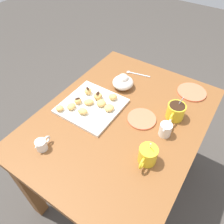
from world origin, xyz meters
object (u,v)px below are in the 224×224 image
Objects in this scene: saucer_coral_left at (142,119)px; beignet_8 at (89,102)px; beignet_3 at (71,106)px; cream_pitcher_white at (166,129)px; beignet_4 at (101,103)px; pastry_plate_square at (92,106)px; beignet_9 at (113,97)px; coffee_mug_yellow_left at (176,111)px; chocolate_sauce_pitcher at (41,144)px; beignet_0 at (83,111)px; beignet_7 at (88,91)px; beignet_2 at (78,101)px; beignet_1 at (98,96)px; dining_table at (121,133)px; saucer_coral_right at (192,92)px; beignet_5 at (109,108)px; coffee_mug_yellow_right at (148,155)px; ice_cream_bowl at (123,82)px; beignet_6 at (60,108)px.

saucer_coral_left is 2.74× the size of beignet_8.
beignet_3 reaches higher than saucer_coral_left.
beignet_4 is at bearing -87.03° from cream_pitcher_white.
pastry_plate_square is 0.13m from beignet_9.
coffee_mug_yellow_left is 0.69m from chocolate_sauce_pitcher.
pastry_plate_square is at bearing -178.28° from beignet_0.
beignet_0 reaches higher than beignet_3.
chocolate_sauce_pitcher reaches higher than beignet_8.
beignet_4 is at bearing 132.10° from beignet_3.
beignet_7 is (0.12, -0.49, -0.01)m from coffee_mug_yellow_left.
beignet_0 is at bearing 56.79° from beignet_2.
beignet_0 reaches higher than beignet_8.
dining_table is at bearing 78.22° from beignet_1.
saucer_coral_right reaches higher than dining_table.
beignet_9 reaches higher than beignet_5.
dining_table is 0.46m from chocolate_sauce_pitcher.
chocolate_sauce_pitcher is (0.21, -0.44, -0.02)m from coffee_mug_yellow_right.
chocolate_sauce_pitcher reaches higher than beignet_5.
saucer_coral_left is (-0.02, -0.14, -0.03)m from cream_pitcher_white.
beignet_9 is at bearing 133.23° from beignet_2.
chocolate_sauce_pitcher reaches higher than beignet_7.
beignet_8 is at bearing 178.66° from chocolate_sauce_pitcher.
beignet_9 is (-0.08, -0.11, 0.16)m from dining_table.
coffee_mug_yellow_right is at bearing 83.25° from beignet_3.
beignet_9 is at bearing -77.70° from coffee_mug_yellow_left.
coffee_mug_yellow_left reaches higher than beignet_0.
ice_cream_bowl is at bearing 163.74° from beignet_1.
coffee_mug_yellow_left is (-0.18, 0.42, 0.04)m from pastry_plate_square.
dining_table is 0.22m from beignet_9.
beignet_5 is at bearing 76.66° from beignet_7.
saucer_coral_right is at bearing 133.99° from beignet_8.
cream_pitcher_white is 2.08× the size of beignet_1.
ice_cream_bowl reaches higher than saucer_coral_right.
cream_pitcher_white is at bearing 92.97° from beignet_4.
ice_cream_bowl is (-0.20, -0.37, 0.00)m from cream_pitcher_white.
ice_cream_bowl reaches higher than beignet_5.
beignet_6 is at bearing -38.79° from beignet_8.
beignet_3 is (0.05, -0.00, -0.00)m from beignet_2.
beignet_1 is (-0.06, 0.00, 0.03)m from pastry_plate_square.
pastry_plate_square is 0.35m from chocolate_sauce_pitcher.
beignet_5 is at bearing 160.98° from chocolate_sauce_pitcher.
coffee_mug_yellow_right reaches higher than beignet_0.
ice_cream_bowl is 0.26m from beignet_8.
coffee_mug_yellow_left is at bearing -178.22° from cream_pitcher_white.
beignet_4 is at bearing -95.95° from beignet_5.
beignet_0 is at bearing 112.34° from beignet_6.
coffee_mug_yellow_right is at bearing 71.46° from pastry_plate_square.
ice_cream_bowl is (-0.22, -0.13, 0.17)m from dining_table.
beignet_6 is (0.20, -0.40, 0.03)m from saucer_coral_left.
chocolate_sauce_pitcher is 1.74× the size of beignet_4.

